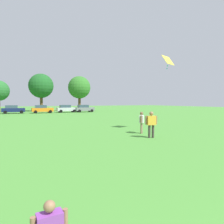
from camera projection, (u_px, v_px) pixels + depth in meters
ground_plane at (32, 120)px, 27.05m from camera, size 160.00×160.00×0.00m
adult_bystander at (151, 122)px, 13.38m from camera, size 0.82×0.47×1.77m
bystander_midfield at (142, 121)px, 15.24m from camera, size 0.58×0.62×1.65m
kite at (168, 61)px, 16.55m from camera, size 1.36×0.95×1.13m
parked_car_navy_0 at (13, 109)px, 40.58m from camera, size 4.30×2.02×1.68m
parked_car_orange_1 at (42, 109)px, 42.10m from camera, size 4.30×2.02×1.68m
parked_car_silver_2 at (66, 109)px, 44.72m from camera, size 4.30×2.02×1.68m
parked_car_gray_3 at (84, 108)px, 45.98m from camera, size 4.30×2.02×1.68m
tree_right at (41, 86)px, 48.94m from camera, size 5.93×5.93×9.23m
tree_far_right at (79, 88)px, 51.68m from camera, size 5.75×5.75×8.96m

